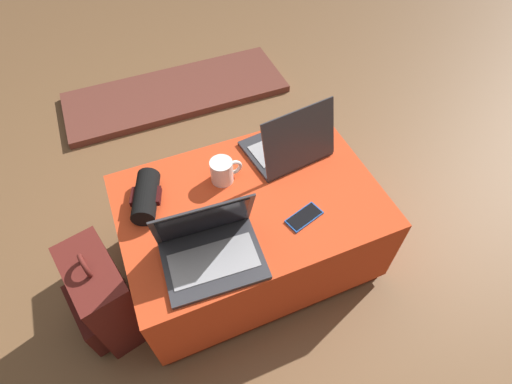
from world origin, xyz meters
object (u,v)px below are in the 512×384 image
(cell_phone, at_px, (304,217))
(backpack, at_px, (104,298))
(laptop_near, at_px, (210,247))
(laptop_far, at_px, (290,145))
(wrist_brace, at_px, (146,196))
(coffee_mug, at_px, (223,171))

(cell_phone, distance_m, backpack, 0.83)
(laptop_near, distance_m, cell_phone, 0.37)
(laptop_near, xyz_separation_m, laptop_far, (0.46, 0.33, 0.00))
(wrist_brace, bearing_deg, backpack, -144.28)
(laptop_near, bearing_deg, cell_phone, 6.12)
(laptop_near, relative_size, laptop_far, 1.00)
(wrist_brace, bearing_deg, laptop_near, -63.60)
(backpack, height_order, wrist_brace, wrist_brace)
(laptop_far, bearing_deg, coffee_mug, -2.44)
(laptop_near, xyz_separation_m, cell_phone, (0.37, 0.01, -0.05))
(laptop_near, relative_size, coffee_mug, 2.72)
(cell_phone, height_order, wrist_brace, wrist_brace)
(laptop_near, xyz_separation_m, backpack, (-0.42, 0.11, -0.28))
(cell_phone, xyz_separation_m, coffee_mug, (-0.21, 0.29, 0.05))
(laptop_far, distance_m, wrist_brace, 0.61)
(cell_phone, height_order, coffee_mug, coffee_mug)
(backpack, height_order, coffee_mug, coffee_mug)
(cell_phone, bearing_deg, laptop_far, 147.55)
(laptop_far, xyz_separation_m, backpack, (-0.88, -0.22, -0.28))
(laptop_far, relative_size, coffee_mug, 2.70)
(backpack, distance_m, coffee_mug, 0.67)
(laptop_far, distance_m, cell_phone, 0.33)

